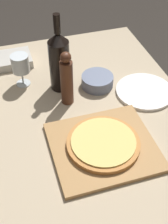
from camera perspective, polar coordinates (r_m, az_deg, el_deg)
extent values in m
cube|color=tan|center=(1.22, 1.94, -4.48)|extent=(0.90, 1.50, 0.03)
cylinder|color=brown|center=(2.05, 5.87, 4.42)|extent=(0.06, 0.06, 0.73)
cube|color=#A87A47|center=(1.15, 3.51, -6.32)|extent=(0.38, 0.34, 0.02)
cylinder|color=#BC7A3D|center=(1.14, 3.55, -5.73)|extent=(0.27, 0.27, 0.02)
cylinder|color=#E0C66B|center=(1.13, 3.58, -5.33)|extent=(0.24, 0.24, 0.01)
cylinder|color=black|center=(1.35, -4.49, 8.45)|extent=(0.09, 0.09, 0.23)
cone|color=black|center=(1.28, -4.82, 13.40)|extent=(0.09, 0.09, 0.04)
cylinder|color=black|center=(1.25, -4.99, 15.78)|extent=(0.03, 0.03, 0.08)
cylinder|color=#4C2819|center=(1.28, -3.16, 5.35)|extent=(0.05, 0.05, 0.20)
sphere|color=#4C2819|center=(1.21, -3.39, 9.93)|extent=(0.04, 0.04, 0.04)
cylinder|color=silver|center=(1.46, -11.00, 5.17)|extent=(0.06, 0.06, 0.00)
cylinder|color=silver|center=(1.44, -11.19, 6.28)|extent=(0.01, 0.01, 0.07)
cylinder|color=silver|center=(1.40, -11.59, 8.66)|extent=(0.08, 0.08, 0.08)
cylinder|color=slate|center=(1.41, 2.46, 5.69)|extent=(0.14, 0.14, 0.05)
cylinder|color=white|center=(1.41, 11.00, 3.74)|extent=(0.25, 0.25, 0.01)
cube|color=#BCB7AD|center=(1.60, -12.56, 9.39)|extent=(0.16, 0.14, 0.04)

